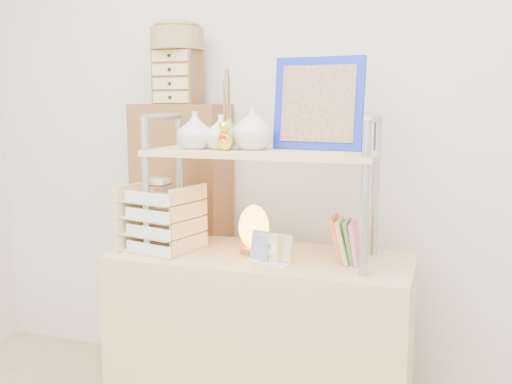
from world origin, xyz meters
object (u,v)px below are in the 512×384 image
(cabinet, at_px, (183,242))
(letter_tray, at_px, (160,222))
(salt_lamp, at_px, (254,229))
(desk, at_px, (261,343))

(cabinet, xyz_separation_m, letter_tray, (0.11, -0.44, 0.20))
(letter_tray, bearing_deg, cabinet, 104.27)
(cabinet, relative_size, salt_lamp, 6.78)
(letter_tray, bearing_deg, desk, 9.14)
(cabinet, height_order, letter_tray, cabinet)
(desk, relative_size, salt_lamp, 6.03)
(desk, xyz_separation_m, cabinet, (-0.53, 0.37, 0.30))
(desk, xyz_separation_m, salt_lamp, (-0.04, 0.02, 0.48))
(desk, bearing_deg, salt_lamp, 152.82)
(letter_tray, xyz_separation_m, salt_lamp, (0.38, 0.09, -0.02))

